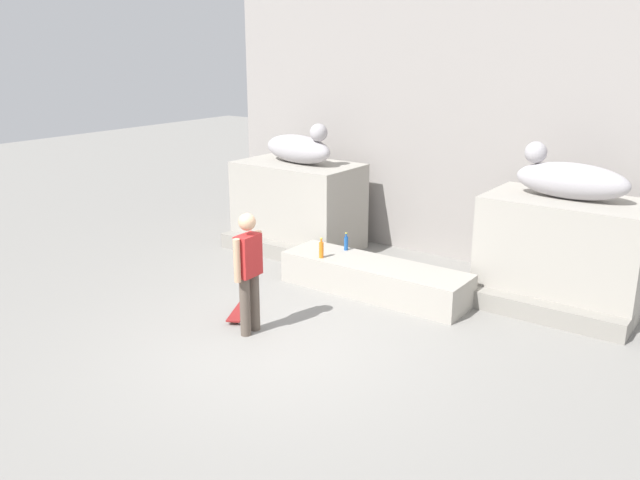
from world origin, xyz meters
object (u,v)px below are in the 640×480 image
statue_reclining_left (299,148)px  skateboard (241,311)px  bottle_orange (321,249)px  statue_reclining_right (569,179)px  bottle_blue (346,243)px  skater (249,268)px

statue_reclining_left → skateboard: 3.88m
bottle_orange → statue_reclining_right: bearing=25.4°
bottle_blue → bottle_orange: 0.57m
skater → statue_reclining_right: bearing=136.5°
statue_reclining_left → skater: statue_reclining_left is taller
bottle_blue → bottle_orange: bearing=-99.5°
statue_reclining_left → statue_reclining_right: bearing=9.4°
bottle_blue → statue_reclining_left: bearing=150.3°
statue_reclining_left → skater: bearing=-52.8°
skateboard → bottle_blue: bearing=143.2°
statue_reclining_left → skater: 4.08m
statue_reclining_left → statue_reclining_right: (4.88, 0.01, 0.00)m
statue_reclining_left → bottle_blue: 2.36m
statue_reclining_right → bottle_blue: statue_reclining_right is taller
skater → bottle_orange: skater is taller
statue_reclining_right → skateboard: statue_reclining_right is taller
statue_reclining_left → skateboard: (1.34, -3.14, -1.84)m
skateboard → bottle_orange: (0.28, 1.60, 0.57)m
statue_reclining_left → bottle_blue: statue_reclining_left is taller
statue_reclining_left → statue_reclining_right: 4.88m
skater → bottle_orange: 1.99m
skateboard → bottle_blue: 2.26m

